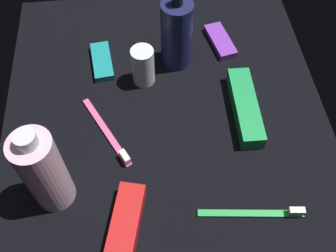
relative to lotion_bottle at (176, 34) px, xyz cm
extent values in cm
cube|color=black|center=(19.08, -3.62, -8.41)|extent=(84.00, 64.00, 1.20)
cylinder|color=#1A1E4A|center=(0.00, 0.00, -0.19)|extent=(6.44, 6.44, 15.23)
cylinder|color=silver|center=(29.44, -24.26, 0.72)|extent=(6.72, 6.72, 17.05)
cylinder|color=silver|center=(29.44, -24.26, 10.34)|extent=(3.20, 3.20, 2.20)
cylinder|color=silver|center=(4.85, -7.31, -3.52)|extent=(4.64, 4.64, 8.57)
cube|color=green|center=(36.41, 8.77, -7.36)|extent=(3.10, 18.03, 0.90)
cube|color=white|center=(37.20, 16.23, -6.31)|extent=(1.37, 2.70, 1.20)
cube|color=#E55999|center=(17.27, -15.45, -7.36)|extent=(16.53, 9.35, 0.90)
cube|color=white|center=(23.93, -12.00, -6.31)|extent=(2.81, 2.17, 1.20)
cube|color=red|center=(38.72, -12.85, -6.21)|extent=(18.14, 8.55, 3.20)
cube|color=green|center=(15.17, 12.06, -6.21)|extent=(17.68, 4.75, 3.20)
cube|color=teal|center=(-0.59, -16.06, -7.06)|extent=(10.78, 5.14, 1.50)
cube|color=purple|center=(-4.25, 10.59, -7.06)|extent=(11.02, 6.17, 1.50)
camera|label=1|loc=(59.28, -7.62, 56.09)|focal=41.93mm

